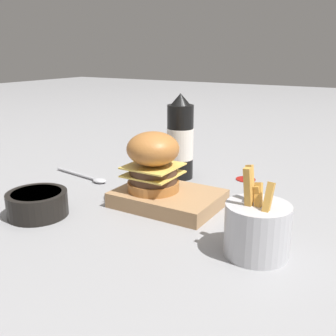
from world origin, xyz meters
TOP-DOWN VIEW (x-y plane):
  - ground_plane at (0.00, 0.00)m, footprint 6.00×6.00m
  - serving_board at (-0.02, 0.01)m, footprint 0.21×0.15m
  - burger at (0.01, 0.01)m, footprint 0.11×0.11m
  - ketchup_bottle at (0.05, -0.17)m, footprint 0.07×0.07m
  - fries_basket at (-0.24, 0.11)m, footprint 0.10×0.10m
  - side_bowl at (0.17, 0.18)m, footprint 0.11×0.11m
  - spoon at (0.23, -0.04)m, footprint 0.18×0.04m
  - ketchup_puddle at (-0.10, -0.24)m, footprint 0.05×0.05m

SIDE VIEW (x-z plane):
  - ground_plane at x=0.00m, z-range 0.00..0.00m
  - ketchup_puddle at x=-0.10m, z-range 0.00..0.00m
  - spoon at x=0.23m, z-range 0.00..0.01m
  - serving_board at x=-0.02m, z-range 0.00..0.03m
  - side_bowl at x=0.17m, z-range 0.00..0.05m
  - fries_basket at x=-0.24m, z-range -0.03..0.12m
  - burger at x=0.01m, z-range 0.03..0.15m
  - ketchup_bottle at x=0.05m, z-range -0.01..0.20m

